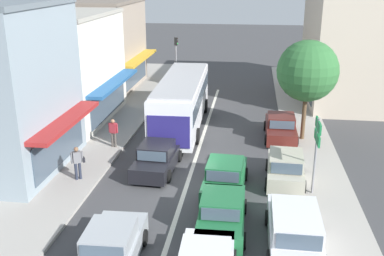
{
  "coord_description": "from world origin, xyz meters",
  "views": [
    {
      "loc": [
        2.8,
        -19.19,
        9.42
      ],
      "look_at": [
        -0.4,
        4.35,
        1.2
      ],
      "focal_mm": 42.0,
      "sensor_mm": 36.0,
      "label": 1
    }
  ],
  "objects": [
    {
      "name": "sedan_behind_bus_mid",
      "position": [
        -1.72,
        1.09,
        0.66
      ],
      "size": [
        2.04,
        4.28,
        1.47
      ],
      "color": "black",
      "rests_on": "ground"
    },
    {
      "name": "sidewalk_left",
      "position": [
        -6.8,
        6.0,
        0.07
      ],
      "size": [
        5.2,
        44.0,
        0.14
      ],
      "primitive_type": "cube",
      "color": "#A39E96",
      "rests_on": "ground"
    },
    {
      "name": "city_bus",
      "position": [
        -1.54,
        7.93,
        1.88
      ],
      "size": [
        2.96,
        10.92,
        3.23
      ],
      "color": "silver",
      "rests_on": "ground"
    },
    {
      "name": "ground_plane",
      "position": [
        0.0,
        0.0,
        0.0
      ],
      "size": [
        140.0,
        140.0,
        0.0
      ],
      "primitive_type": "plane",
      "color": "#3F3F42"
    },
    {
      "name": "parked_wagon_kerb_front",
      "position": [
        4.54,
        -4.88,
        0.75
      ],
      "size": [
        1.94,
        4.5,
        1.58
      ],
      "color": "silver",
      "rests_on": "ground"
    },
    {
      "name": "pedestrian_browsing_midblock",
      "position": [
        -4.73,
        3.6,
        1.07
      ],
      "size": [
        0.56,
        0.28,
        1.63
      ],
      "color": "#4C4742",
      "rests_on": "sidewalk_left"
    },
    {
      "name": "shopfront_far_end",
      "position": [
        -10.18,
        17.13,
        3.68
      ],
      "size": [
        7.46,
        8.86,
        7.37
      ],
      "color": "gray",
      "rests_on": "ground"
    },
    {
      "name": "pedestrian_with_handbag_near",
      "position": [
        -5.15,
        -0.69,
        1.07
      ],
      "size": [
        0.61,
        0.5,
        1.63
      ],
      "color": "#232838",
      "rests_on": "sidewalk_left"
    },
    {
      "name": "kerb_right",
      "position": [
        6.2,
        6.0,
        0.06
      ],
      "size": [
        2.8,
        44.0,
        0.12
      ],
      "primitive_type": "cube",
      "color": "#A39E96",
      "rests_on": "ground"
    },
    {
      "name": "sedan_adjacent_lane_lead",
      "position": [
        1.79,
        -0.71,
        0.66
      ],
      "size": [
        2.04,
        4.27,
        1.47
      ],
      "color": "#1E6638",
      "rests_on": "ground"
    },
    {
      "name": "street_tree_right",
      "position": [
        5.91,
        6.44,
        4.18
      ],
      "size": [
        3.49,
        3.49,
        5.94
      ],
      "color": "brown",
      "rests_on": "ground"
    },
    {
      "name": "sedan_queue_gap_filler",
      "position": [
        -1.63,
        -6.76,
        0.66
      ],
      "size": [
        2.02,
        4.26,
        1.47
      ],
      "color": "#9EA3A8",
      "rests_on": "ground"
    },
    {
      "name": "traffic_light_downstreet",
      "position": [
        -3.83,
        19.31,
        2.85
      ],
      "size": [
        0.33,
        0.24,
        4.2
      ],
      "color": "gray",
      "rests_on": "ground"
    },
    {
      "name": "building_right_far",
      "position": [
        11.48,
        16.21,
        4.83
      ],
      "size": [
        9.96,
        10.71,
        9.68
      ],
      "color": "beige",
      "rests_on": "ground"
    },
    {
      "name": "directional_road_sign",
      "position": [
        5.7,
        -0.61,
        2.7
      ],
      "size": [
        0.1,
        1.4,
        3.6
      ],
      "color": "gray",
      "rests_on": "ground"
    },
    {
      "name": "parked_sedan_kerb_third",
      "position": [
        4.64,
        6.67,
        0.66
      ],
      "size": [
        1.91,
        4.2,
        1.47
      ],
      "color": "#561E19",
      "rests_on": "ground"
    },
    {
      "name": "shopfront_mid_block",
      "position": [
        -10.18,
        8.3,
        3.55
      ],
      "size": [
        8.46,
        8.6,
        7.1
      ],
      "color": "silver",
      "rests_on": "ground"
    },
    {
      "name": "parked_hatchback_kerb_second",
      "position": [
        4.56,
        0.57,
        0.71
      ],
      "size": [
        1.93,
        3.76,
        1.54
      ],
      "color": "#B7B29E",
      "rests_on": "ground"
    },
    {
      "name": "lane_centre_line",
      "position": [
        0.0,
        4.0,
        0.0
      ],
      "size": [
        0.2,
        28.0,
        0.01
      ],
      "primitive_type": "cube",
      "color": "silver",
      "rests_on": "ground"
    },
    {
      "name": "sedan_behind_bus_near",
      "position": [
        1.89,
        -3.93,
        0.66
      ],
      "size": [
        1.93,
        4.22,
        1.47
      ],
      "color": "#1E6638",
      "rests_on": "ground"
    }
  ]
}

